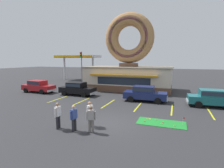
{
  "coord_description": "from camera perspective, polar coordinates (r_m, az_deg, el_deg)",
  "views": [
    {
      "loc": [
        4.15,
        -10.79,
        4.33
      ],
      "look_at": [
        -1.65,
        5.0,
        2.0
      ],
      "focal_mm": 28.0,
      "sensor_mm": 36.0,
      "label": 1
    }
  ],
  "objects": [
    {
      "name": "ground_plane",
      "position": [
        12.35,
        -0.82,
        -12.65
      ],
      "size": [
        160.0,
        160.0,
        0.0
      ],
      "primitive_type": "plane",
      "color": "#2D2D30"
    },
    {
      "name": "donut_shop_building",
      "position": [
        25.58,
        5.47,
        6.53
      ],
      "size": [
        12.3,
        6.75,
        10.96
      ],
      "color": "brown",
      "rests_on": "ground"
    },
    {
      "name": "putting_mat",
      "position": [
        12.8,
        15.76,
        -12.12
      ],
      "size": [
        3.25,
        1.54,
        0.03
      ],
      "primitive_type": "cube",
      "color": "#1E842D",
      "rests_on": "ground"
    },
    {
      "name": "mini_donut_near_left",
      "position": [
        13.25,
        14.2,
        -11.21
      ],
      "size": [
        0.13,
        0.13,
        0.04
      ],
      "primitive_type": "torus",
      "color": "#D17F47",
      "rests_on": "putting_mat"
    },
    {
      "name": "mini_donut_near_right",
      "position": [
        13.32,
        11.55,
        -11.03
      ],
      "size": [
        0.13,
        0.13,
        0.04
      ],
      "primitive_type": "torus",
      "color": "#D17F47",
      "rests_on": "putting_mat"
    },
    {
      "name": "mini_donut_mid_left",
      "position": [
        12.56,
        15.93,
        -12.35
      ],
      "size": [
        0.13,
        0.13,
        0.04
      ],
      "primitive_type": "torus",
      "color": "#D17F47",
      "rests_on": "putting_mat"
    },
    {
      "name": "mini_donut_mid_centre",
      "position": [
        12.48,
        19.78,
        -12.65
      ],
      "size": [
        0.13,
        0.13,
        0.04
      ],
      "primitive_type": "torus",
      "color": "#D17F47",
      "rests_on": "putting_mat"
    },
    {
      "name": "mini_donut_mid_right",
      "position": [
        13.3,
        12.29,
        -11.08
      ],
      "size": [
        0.13,
        0.13,
        0.04
      ],
      "primitive_type": "torus",
      "color": "#E5C666",
      "rests_on": "putting_mat"
    },
    {
      "name": "mini_donut_far_left",
      "position": [
        12.83,
        16.32,
        -11.94
      ],
      "size": [
        0.13,
        0.13,
        0.04
      ],
      "primitive_type": "torus",
      "color": "#A5724C",
      "rests_on": "putting_mat"
    },
    {
      "name": "mini_donut_far_centre",
      "position": [
        12.77,
        10.58,
        -11.85
      ],
      "size": [
        0.13,
        0.13,
        0.04
      ],
      "primitive_type": "torus",
      "color": "#A5724C",
      "rests_on": "putting_mat"
    },
    {
      "name": "golf_ball",
      "position": [
        12.96,
        11.44,
        -11.55
      ],
      "size": [
        0.04,
        0.04,
        0.04
      ],
      "primitive_type": "sphere",
      "color": "white",
      "rests_on": "putting_mat"
    },
    {
      "name": "putting_flag_pin",
      "position": [
        12.66,
        22.32,
        -10.62
      ],
      "size": [
        0.13,
        0.01,
        0.55
      ],
      "color": "silver",
      "rests_on": "putting_mat"
    },
    {
      "name": "car_black",
      "position": [
        21.92,
        -11.32,
        -1.34
      ],
      "size": [
        4.6,
        2.05,
        1.6
      ],
      "color": "black",
      "rests_on": "ground"
    },
    {
      "name": "car_red",
      "position": [
        25.39,
        -22.95,
        -0.57
      ],
      "size": [
        4.62,
        2.1,
        1.6
      ],
      "color": "maroon",
      "rests_on": "ground"
    },
    {
      "name": "car_navy",
      "position": [
        18.67,
        10.61,
        -2.93
      ],
      "size": [
        4.61,
        2.07,
        1.6
      ],
      "color": "navy",
      "rests_on": "ground"
    },
    {
      "name": "car_teal",
      "position": [
        18.67,
        30.09,
        -3.87
      ],
      "size": [
        4.63,
        2.13,
        1.6
      ],
      "color": "#196066",
      "rests_on": "ground"
    },
    {
      "name": "pedestrian_blue_sweater_man",
      "position": [
        11.01,
        -12.35,
        -10.5
      ],
      "size": [
        0.31,
        0.59,
        1.61
      ],
      "color": "#232328",
      "rests_on": "ground"
    },
    {
      "name": "pedestrian_hooded_kid",
      "position": [
        11.62,
        -7.24,
        -9.26
      ],
      "size": [
        0.31,
        0.59,
        1.65
      ],
      "color": "slate",
      "rests_on": "ground"
    },
    {
      "name": "pedestrian_leather_jacket_man",
      "position": [
        10.7,
        -6.87,
        -10.98
      ],
      "size": [
        0.58,
        0.34,
        1.6
      ],
      "color": "slate",
      "rests_on": "ground"
    },
    {
      "name": "pedestrian_clipboard_woman",
      "position": [
        11.63,
        -17.26,
        -9.44
      ],
      "size": [
        0.25,
        0.6,
        1.69
      ],
      "color": "#232328",
      "rests_on": "ground"
    },
    {
      "name": "trash_bin",
      "position": [
        25.38,
        -7.39,
        -0.87
      ],
      "size": [
        0.57,
        0.57,
        0.97
      ],
      "color": "#51565B",
      "rests_on": "ground"
    },
    {
      "name": "traffic_light_pole",
      "position": [
        32.66,
        -9.96,
        6.67
      ],
      "size": [
        0.28,
        0.47,
        5.8
      ],
      "color": "#595B60",
      "rests_on": "ground"
    },
    {
      "name": "gas_station_canopy",
      "position": [
        38.41,
        -11.06,
        8.53
      ],
      "size": [
        9.0,
        4.46,
        5.3
      ],
      "color": "silver",
      "rests_on": "ground"
    },
    {
      "name": "parking_stripe_far_left",
      "position": [
        20.41,
        -17.14,
        -4.71
      ],
      "size": [
        0.12,
        3.6,
        0.01
      ],
      "primitive_type": "cube",
      "color": "yellow",
      "rests_on": "ground"
    },
    {
      "name": "parking_stripe_left",
      "position": [
        18.77,
        -9.79,
        -5.56
      ],
      "size": [
        0.12,
        3.6,
        0.01
      ],
      "primitive_type": "cube",
      "color": "yellow",
      "rests_on": "ground"
    },
    {
      "name": "parking_stripe_mid_left",
      "position": [
        17.5,
        -1.19,
        -6.43
      ],
      "size": [
        0.12,
        3.6,
        0.01
      ],
      "primitive_type": "cube",
      "color": "yellow",
      "rests_on": "ground"
    },
    {
      "name": "parking_stripe_centre",
      "position": [
        16.68,
        8.53,
        -7.24
      ],
      "size": [
        0.12,
        3.6,
        0.01
      ],
      "primitive_type": "cube",
      "color": "yellow",
      "rests_on": "ground"
    },
    {
      "name": "parking_stripe_mid_right",
      "position": [
        16.37,
        18.96,
        -7.87
      ],
      "size": [
        0.12,
        3.6,
        0.01
      ],
      "primitive_type": "cube",
      "color": "yellow",
      "rests_on": "ground"
    },
    {
      "name": "parking_stripe_right",
      "position": [
        16.61,
        29.46,
        -8.25
      ],
      "size": [
        0.12,
        3.6,
        0.01
      ],
      "primitive_type": "cube",
      "color": "yellow",
      "rests_on": "ground"
    }
  ]
}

